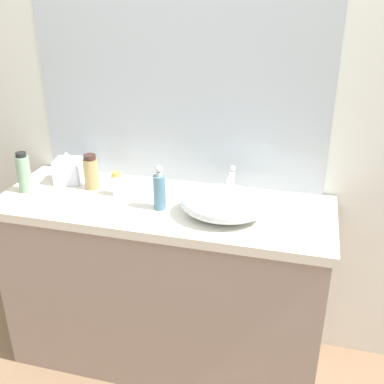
% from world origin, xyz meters
% --- Properties ---
extents(bathroom_wall_rear, '(6.00, 0.06, 2.60)m').
position_xyz_m(bathroom_wall_rear, '(0.00, 0.73, 1.30)').
color(bathroom_wall_rear, silver).
rests_on(bathroom_wall_rear, ground).
extents(vanity_counter, '(1.51, 0.55, 0.88)m').
position_xyz_m(vanity_counter, '(-0.10, 0.42, 0.44)').
color(vanity_counter, gray).
rests_on(vanity_counter, ground).
extents(wall_mirror_panel, '(1.38, 0.01, 1.05)m').
position_xyz_m(wall_mirror_panel, '(-0.10, 0.69, 1.41)').
color(wall_mirror_panel, '#B2BCC6').
rests_on(wall_mirror_panel, vanity_counter).
extents(sink_basin, '(0.37, 0.31, 0.12)m').
position_xyz_m(sink_basin, '(0.19, 0.37, 0.94)').
color(sink_basin, silver).
rests_on(sink_basin, vanity_counter).
extents(faucet, '(0.03, 0.15, 0.15)m').
position_xyz_m(faucet, '(0.19, 0.53, 0.97)').
color(faucet, silver).
rests_on(faucet, vanity_counter).
extents(soap_dispenser, '(0.05, 0.05, 0.20)m').
position_xyz_m(soap_dispenser, '(-0.09, 0.36, 0.97)').
color(soap_dispenser, slate).
rests_on(soap_dispenser, vanity_counter).
extents(lotion_bottle, '(0.06, 0.06, 0.19)m').
position_xyz_m(lotion_bottle, '(-0.76, 0.38, 0.98)').
color(lotion_bottle, gray).
rests_on(lotion_bottle, vanity_counter).
extents(perfume_bottle, '(0.07, 0.07, 0.17)m').
position_xyz_m(perfume_bottle, '(-0.47, 0.49, 0.96)').
color(perfume_bottle, tan).
rests_on(perfume_bottle, vanity_counter).
extents(spray_can, '(0.05, 0.05, 0.11)m').
position_xyz_m(spray_can, '(-0.33, 0.45, 0.94)').
color(spray_can, white).
rests_on(spray_can, vanity_counter).
extents(tissue_box, '(0.14, 0.14, 0.16)m').
position_xyz_m(tissue_box, '(-0.61, 0.53, 0.95)').
color(tissue_box, silver).
rests_on(tissue_box, vanity_counter).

